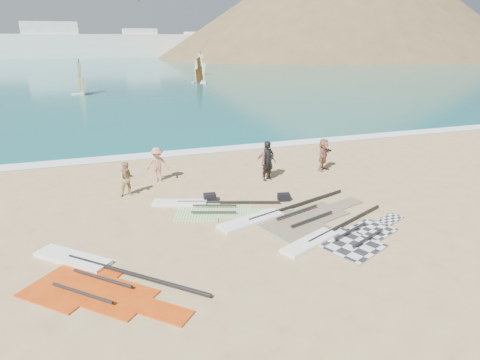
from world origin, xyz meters
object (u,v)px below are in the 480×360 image
object	(u,v)px
rig_green	(204,207)
beachgoer_left	(127,179)
person_wetsuit	(268,161)
beachgoer_mid	(157,165)
rig_orange	(286,217)
rig_red	(91,276)
rig_grey	(341,237)
gear_bag_far	(284,197)
beachgoer_back	(266,162)
gear_bag_near	(210,197)
beachgoer_right	(323,155)

from	to	relation	value
rig_green	beachgoer_left	xyz separation A→B (m)	(-2.71, 2.36, 0.70)
person_wetsuit	beachgoer_mid	bearing A→B (deg)	139.40
rig_orange	rig_red	xyz separation A→B (m)	(-6.85, -1.86, -0.00)
rig_orange	rig_red	size ratio (longest dim) A/B	1.22
rig_grey	rig_green	size ratio (longest dim) A/B	1.10
person_wetsuit	rig_orange	bearing A→B (deg)	-127.46
gear_bag_far	beachgoer_left	xyz separation A→B (m)	(-6.05, 2.60, 0.60)
rig_green	beachgoer_back	xyz separation A→B (m)	(3.75, 2.71, 0.75)
beachgoer_back	beachgoer_left	bearing A→B (deg)	36.05
beachgoer_left	beachgoer_mid	size ratio (longest dim) A/B	0.91
gear_bag_near	person_wetsuit	bearing A→B (deg)	27.02
rig_red	beachgoer_right	bearing A→B (deg)	73.43
rig_orange	beachgoer_right	distance (m)	6.40
rig_orange	beachgoer_mid	distance (m)	6.96
rig_orange	gear_bag_near	bearing A→B (deg)	113.57
beachgoer_right	beachgoer_left	bearing A→B (deg)	138.44
gear_bag_near	beachgoer_right	size ratio (longest dim) A/B	0.30
gear_bag_far	person_wetsuit	world-z (taller)	person_wetsuit
gear_bag_near	person_wetsuit	distance (m)	3.75
rig_green	rig_red	distance (m)	5.59
rig_red	beachgoer_mid	bearing A→B (deg)	111.57
beachgoer_right	person_wetsuit	bearing A→B (deg)	144.50
rig_grey	gear_bag_near	size ratio (longest dim) A/B	10.99
rig_green	beachgoer_back	distance (m)	4.69
rig_orange	beachgoer_mid	world-z (taller)	beachgoer_mid
gear_bag_near	rig_orange	bearing A→B (deg)	-48.44
gear_bag_far	beachgoer_left	distance (m)	6.62
gear_bag_far	rig_grey	bearing A→B (deg)	-83.69
beachgoer_right	rig_green	bearing A→B (deg)	157.95
rig_green	beachgoer_mid	distance (m)	4.09
rig_green	beachgoer_right	distance (m)	7.53
rig_grey	beachgoer_right	bearing A→B (deg)	40.90
rig_red	person_wetsuit	xyz separation A→B (m)	(7.86, 6.08, 0.89)
rig_orange	beachgoer_back	distance (m)	4.76
gear_bag_near	beachgoer_mid	distance (m)	3.61
rig_grey	gear_bag_far	distance (m)	3.72
person_wetsuit	beachgoer_mid	xyz separation A→B (m)	(-4.94, 1.46, -0.12)
beachgoer_back	gear_bag_near	bearing A→B (deg)	64.37
rig_grey	person_wetsuit	xyz separation A→B (m)	(-0.06, 6.28, 0.89)
rig_orange	gear_bag_near	world-z (taller)	gear_bag_near
gear_bag_near	beachgoer_right	distance (m)	6.89
rig_green	rig_orange	world-z (taller)	rig_orange
rig_red	beachgoer_mid	xyz separation A→B (m)	(2.91, 7.54, 0.77)
rig_grey	rig_green	xyz separation A→B (m)	(-3.75, 3.93, -0.00)
rig_green	gear_bag_near	distance (m)	0.81
person_wetsuit	beachgoer_left	size ratio (longest dim) A/B	1.25
rig_grey	beachgoer_mid	world-z (taller)	beachgoer_mid
rig_green	beachgoer_mid	xyz separation A→B (m)	(-1.25, 3.81, 0.77)
rig_orange	person_wetsuit	size ratio (longest dim) A/B	3.37
beachgoer_left	person_wetsuit	bearing A→B (deg)	-5.60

